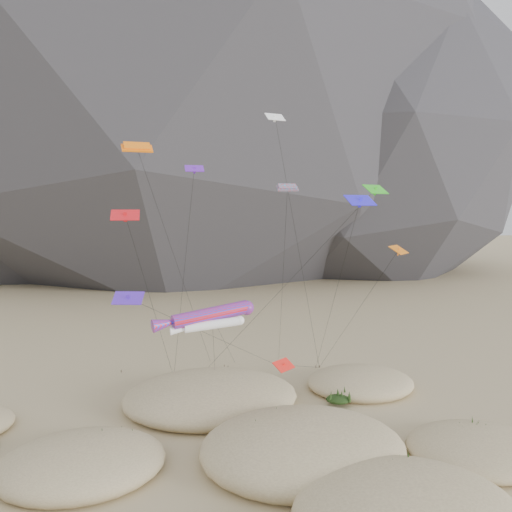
% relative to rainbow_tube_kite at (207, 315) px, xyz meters
% --- Properties ---
extents(ground, '(500.00, 500.00, 0.00)m').
position_rel_rainbow_tube_kite_xyz_m(ground, '(2.09, -6.91, -10.28)').
color(ground, '#CCB789').
rests_on(ground, ground).
extents(rock_headland, '(226.37, 148.64, 177.50)m').
position_rel_rainbow_tube_kite_xyz_m(rock_headland, '(8.46, 111.81, 62.41)').
color(rock_headland, black).
rests_on(rock_headland, ground).
extents(dunes, '(51.10, 35.06, 3.97)m').
position_rel_rainbow_tube_kite_xyz_m(dunes, '(0.98, -3.64, -9.57)').
color(dunes, '#CCB789').
rests_on(dunes, ground).
extents(dune_grass, '(44.14, 26.34, 1.59)m').
position_rel_rainbow_tube_kite_xyz_m(dune_grass, '(0.01, -3.12, -9.43)').
color(dune_grass, black).
rests_on(dune_grass, ground).
extents(kite_stakes, '(22.56, 4.25, 0.30)m').
position_rel_rainbow_tube_kite_xyz_m(kite_stakes, '(4.78, 16.50, -10.13)').
color(kite_stakes, '#3F2D1E').
rests_on(kite_stakes, ground).
extents(rainbow_tube_kite, '(9.82, 21.10, 11.21)m').
position_rel_rainbow_tube_kite_xyz_m(rainbow_tube_kite, '(0.00, 0.00, 0.00)').
color(rainbow_tube_kite, red).
rests_on(rainbow_tube_kite, ground).
extents(white_tube_kite, '(5.84, 15.13, 10.18)m').
position_rel_rainbow_tube_kite_xyz_m(white_tube_kite, '(0.11, -0.46, -0.69)').
color(white_tube_kite, white).
rests_on(white_tube_kite, ground).
extents(orange_parafoil, '(9.08, 15.94, 24.12)m').
position_rel_rainbow_tube_kite_xyz_m(orange_parafoil, '(-5.06, 5.60, 13.05)').
color(orange_parafoil, orange).
rests_on(orange_parafoil, ground).
extents(multi_parafoil, '(3.84, 14.23, 20.79)m').
position_rel_rainbow_tube_kite_xyz_m(multi_parafoil, '(8.07, 6.10, 9.76)').
color(multi_parafoil, red).
rests_on(multi_parafoil, ground).
extents(delta_kites, '(26.33, 18.14, 27.40)m').
position_rel_rainbow_tube_kite_xyz_m(delta_kites, '(6.10, 3.20, 6.11)').
color(delta_kites, orange).
rests_on(delta_kites, ground).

